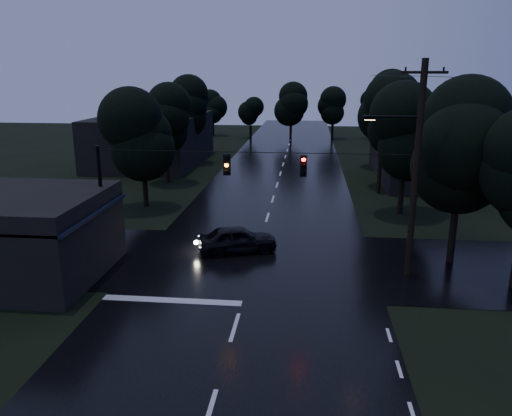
# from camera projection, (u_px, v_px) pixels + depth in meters

# --- Properties ---
(ground) EXTENTS (160.00, 160.00, 0.00)m
(ground) POSITION_uv_depth(u_px,v_px,m) (209.00, 414.00, 14.19)
(ground) COLOR black
(ground) RESTS_ON ground
(main_road) EXTENTS (12.00, 120.00, 0.02)m
(main_road) POSITION_uv_depth(u_px,v_px,m) (277.00, 185.00, 42.98)
(main_road) COLOR black
(main_road) RESTS_ON ground
(cross_street) EXTENTS (60.00, 9.00, 0.02)m
(cross_street) POSITION_uv_depth(u_px,v_px,m) (255.00, 261.00, 25.71)
(cross_street) COLOR black
(cross_street) RESTS_ON ground
(building_far_right) EXTENTS (10.00, 14.00, 4.40)m
(building_far_right) POSITION_uv_depth(u_px,v_px,m) (435.00, 155.00, 44.82)
(building_far_right) COLOR black
(building_far_right) RESTS_ON ground
(building_far_left) EXTENTS (10.00, 16.00, 5.00)m
(building_far_left) POSITION_uv_depth(u_px,v_px,m) (153.00, 139.00, 53.33)
(building_far_left) COLOR black
(building_far_left) RESTS_ON ground
(utility_pole_main) EXTENTS (3.50, 0.30, 10.00)m
(utility_pole_main) POSITION_uv_depth(u_px,v_px,m) (414.00, 167.00, 22.62)
(utility_pole_main) COLOR black
(utility_pole_main) RESTS_ON ground
(utility_pole_far) EXTENTS (2.00, 0.30, 7.50)m
(utility_pole_far) POSITION_uv_depth(u_px,v_px,m) (381.00, 145.00, 39.20)
(utility_pole_far) COLOR black
(utility_pole_far) RESTS_ON ground
(anchor_pole_left) EXTENTS (0.18, 0.18, 6.00)m
(anchor_pole_left) POSITION_uv_depth(u_px,v_px,m) (102.00, 206.00, 24.72)
(anchor_pole_left) COLOR black
(anchor_pole_left) RESTS_ON ground
(span_signals) EXTENTS (15.00, 0.37, 1.12)m
(span_signals) POSITION_uv_depth(u_px,v_px,m) (264.00, 164.00, 23.30)
(span_signals) COLOR black
(span_signals) RESTS_ON ground
(tree_corner_near) EXTENTS (4.48, 4.48, 9.44)m
(tree_corner_near) POSITION_uv_depth(u_px,v_px,m) (462.00, 145.00, 24.08)
(tree_corner_near) COLOR black
(tree_corner_near) RESTS_ON ground
(tree_left_a) EXTENTS (3.92, 3.92, 8.26)m
(tree_left_a) POSITION_uv_depth(u_px,v_px,m) (142.00, 134.00, 34.84)
(tree_left_a) COLOR black
(tree_left_a) RESTS_ON ground
(tree_left_b) EXTENTS (4.20, 4.20, 8.85)m
(tree_left_b) POSITION_uv_depth(u_px,v_px,m) (165.00, 118.00, 42.47)
(tree_left_b) COLOR black
(tree_left_b) RESTS_ON ground
(tree_left_c) EXTENTS (4.48, 4.48, 9.44)m
(tree_left_c) POSITION_uv_depth(u_px,v_px,m) (186.00, 106.00, 52.03)
(tree_left_c) COLOR black
(tree_left_c) RESTS_ON ground
(tree_right_a) EXTENTS (4.20, 4.20, 8.85)m
(tree_right_a) POSITION_uv_depth(u_px,v_px,m) (406.00, 132.00, 32.91)
(tree_right_a) COLOR black
(tree_right_a) RESTS_ON ground
(tree_right_b) EXTENTS (4.48, 4.48, 9.44)m
(tree_right_b) POSITION_uv_depth(u_px,v_px,m) (396.00, 116.00, 40.43)
(tree_right_b) COLOR black
(tree_right_b) RESTS_ON ground
(tree_right_c) EXTENTS (4.76, 4.76, 10.03)m
(tree_right_c) POSITION_uv_depth(u_px,v_px,m) (386.00, 104.00, 49.87)
(tree_right_c) COLOR black
(tree_right_c) RESTS_ON ground
(car) EXTENTS (4.55, 2.94, 1.44)m
(car) POSITION_uv_depth(u_px,v_px,m) (237.00, 239.00, 26.84)
(car) COLOR black
(car) RESTS_ON ground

